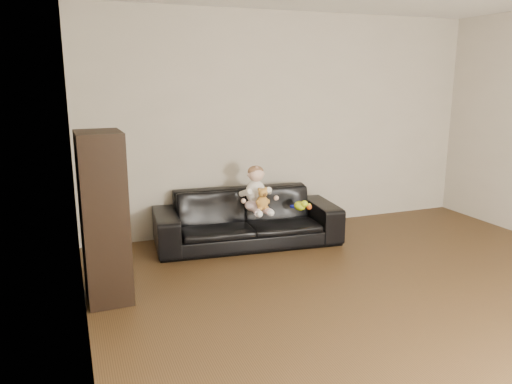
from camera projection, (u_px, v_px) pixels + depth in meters
name	position (u px, v px, depth m)	size (l,w,h in m)	color
floor	(431.00, 321.00, 3.87)	(5.50, 5.50, 0.00)	#462F19
wall_back	(287.00, 123.00, 6.08)	(5.00, 5.00, 0.00)	#B8AE9A
wall_left	(78.00, 180.00, 2.71)	(5.50, 5.50, 0.00)	#B8AE9A
sofa	(247.00, 218.00, 5.61)	(2.05, 0.80, 0.60)	black
cabinet	(104.00, 218.00, 4.11)	(0.36, 0.49, 1.43)	black
shelf_item	(104.00, 179.00, 4.05)	(0.18, 0.25, 0.28)	silver
baby	(256.00, 192.00, 5.46)	(0.35, 0.43, 0.51)	#FAD3DA
teddy_bear	(263.00, 199.00, 5.33)	(0.14, 0.14, 0.24)	#C08636
toy_green	(300.00, 206.00, 5.55)	(0.13, 0.15, 0.10)	#C9E91B
toy_rattle	(309.00, 207.00, 5.58)	(0.07, 0.07, 0.07)	#C74C17
toy_blue_disc	(295.00, 206.00, 5.70)	(0.11, 0.11, 0.02)	#1821C4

